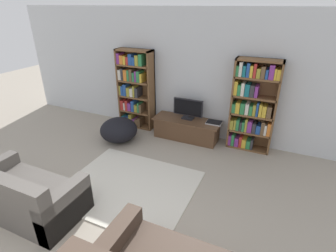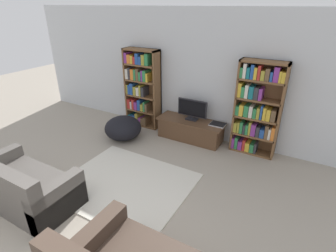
{
  "view_description": "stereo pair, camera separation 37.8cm",
  "coord_description": "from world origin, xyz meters",
  "px_view_note": "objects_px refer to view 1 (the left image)",
  "views": [
    {
      "loc": [
        1.71,
        -0.81,
        2.65
      ],
      "look_at": [
        -0.0,
        2.95,
        0.7
      ],
      "focal_mm": 28.0,
      "sensor_mm": 36.0,
      "label": 1
    },
    {
      "loc": [
        2.04,
        -0.64,
        2.65
      ],
      "look_at": [
        -0.0,
        2.95,
        0.7
      ],
      "focal_mm": 28.0,
      "sensor_mm": 36.0,
      "label": 2
    }
  ],
  "objects_px": {
    "tv_stand": "(187,129)",
    "television": "(188,109)",
    "beanbag_ottoman": "(119,130)",
    "couch_left_sectional": "(25,196)",
    "bookshelf_left": "(135,89)",
    "laptop": "(214,122)",
    "bookshelf_right": "(252,106)"
  },
  "relations": [
    {
      "from": "tv_stand",
      "to": "television",
      "type": "bearing_deg",
      "value": 90.0
    },
    {
      "from": "television",
      "to": "beanbag_ottoman",
      "type": "relative_size",
      "value": 0.82
    },
    {
      "from": "tv_stand",
      "to": "television",
      "type": "height_order",
      "value": "television"
    },
    {
      "from": "couch_left_sectional",
      "to": "bookshelf_left",
      "type": "bearing_deg",
      "value": 91.72
    },
    {
      "from": "couch_left_sectional",
      "to": "tv_stand",
      "type": "bearing_deg",
      "value": 67.62
    },
    {
      "from": "bookshelf_left",
      "to": "tv_stand",
      "type": "distance_m",
      "value": 1.49
    },
    {
      "from": "television",
      "to": "couch_left_sectional",
      "type": "height_order",
      "value": "television"
    },
    {
      "from": "laptop",
      "to": "beanbag_ottoman",
      "type": "bearing_deg",
      "value": -157.46
    },
    {
      "from": "laptop",
      "to": "television",
      "type": "bearing_deg",
      "value": -178.4
    },
    {
      "from": "bookshelf_left",
      "to": "laptop",
      "type": "relative_size",
      "value": 5.76
    },
    {
      "from": "bookshelf_left",
      "to": "bookshelf_right",
      "type": "xyz_separation_m",
      "value": [
        2.57,
        -0.0,
        -0.01
      ]
    },
    {
      "from": "bookshelf_right",
      "to": "tv_stand",
      "type": "xyz_separation_m",
      "value": [
        -1.25,
        -0.13,
        -0.67
      ]
    },
    {
      "from": "tv_stand",
      "to": "couch_left_sectional",
      "type": "distance_m",
      "value": 3.22
    },
    {
      "from": "bookshelf_left",
      "to": "bookshelf_right",
      "type": "distance_m",
      "value": 2.57
    },
    {
      "from": "bookshelf_right",
      "to": "laptop",
      "type": "height_order",
      "value": "bookshelf_right"
    },
    {
      "from": "television",
      "to": "bookshelf_right",
      "type": "bearing_deg",
      "value": 3.71
    },
    {
      "from": "television",
      "to": "couch_left_sectional",
      "type": "xyz_separation_m",
      "value": [
        -1.23,
        -3.03,
        -0.39
      ]
    },
    {
      "from": "couch_left_sectional",
      "to": "beanbag_ottoman",
      "type": "bearing_deg",
      "value": 90.58
    },
    {
      "from": "television",
      "to": "beanbag_ottoman",
      "type": "distance_m",
      "value": 1.51
    },
    {
      "from": "bookshelf_left",
      "to": "laptop",
      "type": "height_order",
      "value": "bookshelf_left"
    },
    {
      "from": "tv_stand",
      "to": "couch_left_sectional",
      "type": "xyz_separation_m",
      "value": [
        -1.23,
        -2.98,
        0.05
      ]
    },
    {
      "from": "television",
      "to": "beanbag_ottoman",
      "type": "xyz_separation_m",
      "value": [
        -1.25,
        -0.74,
        -0.42
      ]
    },
    {
      "from": "laptop",
      "to": "couch_left_sectional",
      "type": "height_order",
      "value": "couch_left_sectional"
    },
    {
      "from": "bookshelf_left",
      "to": "couch_left_sectional",
      "type": "bearing_deg",
      "value": -88.28
    },
    {
      "from": "bookshelf_right",
      "to": "laptop",
      "type": "relative_size",
      "value": 5.76
    },
    {
      "from": "television",
      "to": "laptop",
      "type": "bearing_deg",
      "value": 1.6
    },
    {
      "from": "bookshelf_right",
      "to": "television",
      "type": "distance_m",
      "value": 1.27
    },
    {
      "from": "couch_left_sectional",
      "to": "beanbag_ottoman",
      "type": "xyz_separation_m",
      "value": [
        -0.02,
        2.29,
        -0.02
      ]
    },
    {
      "from": "bookshelf_left",
      "to": "television",
      "type": "distance_m",
      "value": 1.34
    },
    {
      "from": "tv_stand",
      "to": "bookshelf_left",
      "type": "bearing_deg",
      "value": 174.28
    },
    {
      "from": "beanbag_ottoman",
      "to": "couch_left_sectional",
      "type": "bearing_deg",
      "value": -89.42
    },
    {
      "from": "bookshelf_right",
      "to": "laptop",
      "type": "distance_m",
      "value": 0.82
    }
  ]
}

